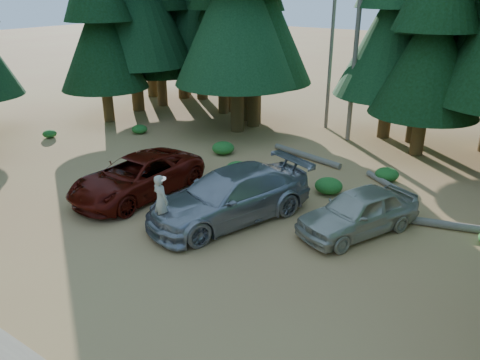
{
  "coord_description": "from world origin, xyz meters",
  "views": [
    {
      "loc": [
        9.84,
        -8.98,
        7.81
      ],
      "look_at": [
        0.93,
        3.95,
        1.25
      ],
      "focal_mm": 35.0,
      "sensor_mm": 36.0,
      "label": 1
    }
  ],
  "objects_px": {
    "silver_minivan_right": "(359,211)",
    "log_right": "(460,227)",
    "red_pickup": "(137,176)",
    "log_mid": "(390,186)",
    "frisbee_player": "(161,200)",
    "log_left": "(306,156)",
    "silver_minivan_center": "(230,196)"
  },
  "relations": [
    {
      "from": "red_pickup",
      "to": "log_right",
      "type": "distance_m",
      "value": 12.06
    },
    {
      "from": "frisbee_player",
      "to": "log_left",
      "type": "relative_size",
      "value": 0.44
    },
    {
      "from": "frisbee_player",
      "to": "log_mid",
      "type": "distance_m",
      "value": 9.79
    },
    {
      "from": "frisbee_player",
      "to": "log_mid",
      "type": "height_order",
      "value": "frisbee_player"
    },
    {
      "from": "silver_minivan_center",
      "to": "log_mid",
      "type": "distance_m",
      "value": 7.16
    },
    {
      "from": "frisbee_player",
      "to": "log_left",
      "type": "height_order",
      "value": "frisbee_player"
    },
    {
      "from": "silver_minivan_right",
      "to": "red_pickup",
      "type": "bearing_deg",
      "value": -141.77
    },
    {
      "from": "silver_minivan_right",
      "to": "frisbee_player",
      "type": "distance_m",
      "value": 6.61
    },
    {
      "from": "frisbee_player",
      "to": "log_right",
      "type": "xyz_separation_m",
      "value": [
        8.06,
        6.17,
        -1.25
      ]
    },
    {
      "from": "frisbee_player",
      "to": "log_mid",
      "type": "bearing_deg",
      "value": -109.18
    },
    {
      "from": "silver_minivan_center",
      "to": "log_left",
      "type": "distance_m",
      "value": 7.33
    },
    {
      "from": "log_left",
      "to": "log_right",
      "type": "distance_m",
      "value": 8.45
    },
    {
      "from": "red_pickup",
      "to": "silver_minivan_right",
      "type": "bearing_deg",
      "value": 16.06
    },
    {
      "from": "red_pickup",
      "to": "log_right",
      "type": "relative_size",
      "value": 1.3
    },
    {
      "from": "red_pickup",
      "to": "log_left",
      "type": "relative_size",
      "value": 1.43
    },
    {
      "from": "log_mid",
      "to": "frisbee_player",
      "type": "bearing_deg",
      "value": -85.83
    },
    {
      "from": "red_pickup",
      "to": "silver_minivan_right",
      "type": "relative_size",
      "value": 1.27
    },
    {
      "from": "red_pickup",
      "to": "frisbee_player",
      "type": "xyz_separation_m",
      "value": [
        3.23,
        -2.01,
        0.6
      ]
    },
    {
      "from": "log_left",
      "to": "log_mid",
      "type": "xyz_separation_m",
      "value": [
        4.55,
        -1.3,
        -0.02
      ]
    },
    {
      "from": "silver_minivan_center",
      "to": "log_mid",
      "type": "bearing_deg",
      "value": 76.86
    },
    {
      "from": "red_pickup",
      "to": "frisbee_player",
      "type": "distance_m",
      "value": 3.85
    },
    {
      "from": "silver_minivan_right",
      "to": "frisbee_player",
      "type": "relative_size",
      "value": 2.54
    },
    {
      "from": "log_left",
      "to": "log_right",
      "type": "relative_size",
      "value": 0.91
    },
    {
      "from": "log_mid",
      "to": "log_right",
      "type": "relative_size",
      "value": 0.69
    },
    {
      "from": "silver_minivan_right",
      "to": "log_mid",
      "type": "bearing_deg",
      "value": 117.42
    },
    {
      "from": "frisbee_player",
      "to": "silver_minivan_center",
      "type": "bearing_deg",
      "value": -101.71
    },
    {
      "from": "red_pickup",
      "to": "frisbee_player",
      "type": "relative_size",
      "value": 3.23
    },
    {
      "from": "log_left",
      "to": "log_mid",
      "type": "relative_size",
      "value": 1.31
    },
    {
      "from": "silver_minivan_center",
      "to": "log_mid",
      "type": "height_order",
      "value": "silver_minivan_center"
    },
    {
      "from": "log_mid",
      "to": "log_left",
      "type": "bearing_deg",
      "value": -161.37
    },
    {
      "from": "log_left",
      "to": "log_mid",
      "type": "bearing_deg",
      "value": -3.04
    },
    {
      "from": "silver_minivan_right",
      "to": "log_right",
      "type": "height_order",
      "value": "silver_minivan_right"
    }
  ]
}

